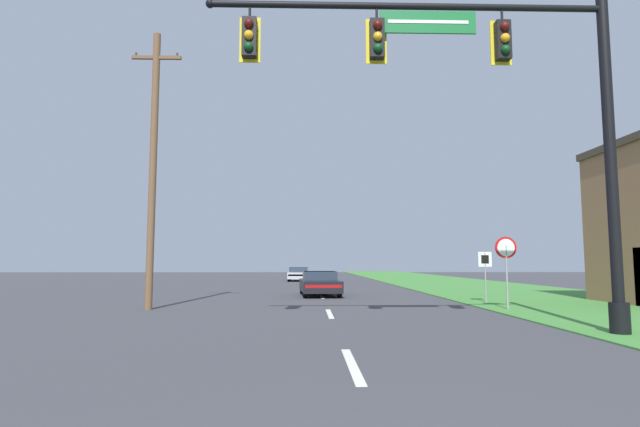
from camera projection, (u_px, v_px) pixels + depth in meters
name	position (u px, v px, depth m)	size (l,w,h in m)	color
grass_verge_right	(481.00, 287.00, 32.19)	(10.00, 110.00, 0.04)	#428438
road_center_line	(322.00, 297.00, 23.96)	(0.16, 34.80, 0.01)	silver
signal_mast	(501.00, 102.00, 11.77)	(9.77, 0.47, 8.60)	black
car_ahead	(320.00, 283.00, 24.80)	(2.07, 4.59, 1.19)	black
far_car	(299.00, 274.00, 43.81)	(1.82, 4.41, 1.19)	black
stop_sign	(506.00, 256.00, 17.44)	(0.76, 0.07, 2.50)	gray
route_sign_post	(485.00, 265.00, 20.26)	(0.55, 0.06, 2.03)	gray
utility_pole_near	(153.00, 164.00, 17.93)	(1.80, 0.26, 10.05)	brown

